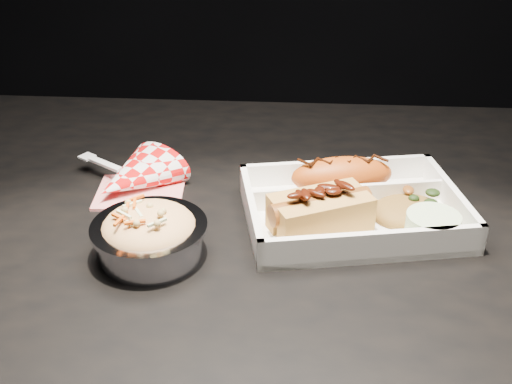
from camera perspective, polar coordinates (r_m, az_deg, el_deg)
dining_table at (r=0.81m, az=1.62°, el=-8.42°), size 1.20×0.80×0.75m
food_tray at (r=0.77m, az=8.51°, el=-1.78°), size 0.28×0.22×0.04m
fried_pastry at (r=0.81m, az=7.64°, el=1.48°), size 0.14×0.08×0.05m
hotdog at (r=0.73m, az=5.74°, el=-1.54°), size 0.13×0.10×0.06m
fried_rice_mound at (r=0.78m, az=13.44°, el=-1.05°), size 0.10×0.09×0.03m
cupcake_liner at (r=0.74m, az=15.41°, el=-3.00°), size 0.06×0.06×0.03m
foil_coleslaw_cup at (r=0.70m, az=-9.45°, el=-3.62°), size 0.13×0.13×0.07m
napkin_fork at (r=0.84m, az=-10.84°, el=1.22°), size 0.16×0.15×0.10m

